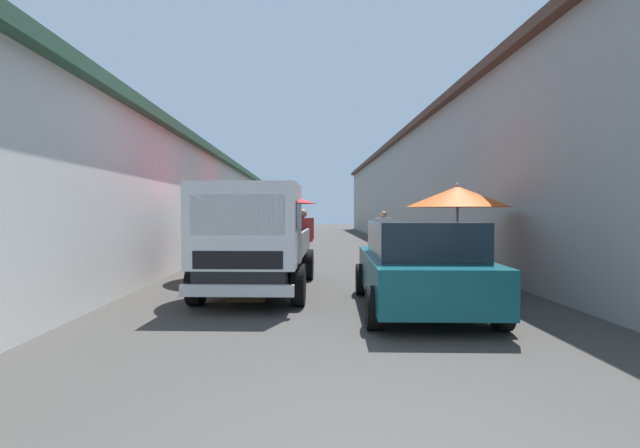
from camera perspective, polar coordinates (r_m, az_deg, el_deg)
The scene contains 12 objects.
ground at distance 16.11m, azimuth 0.04°, elevation -4.18°, with size 90.00×90.00×0.00m, color #3D3A38.
building_left_whitewash at distance 19.55m, azimuth -22.53°, elevation 2.42°, with size 49.80×7.50×3.87m.
building_right_concrete at distance 19.94m, azimuth 21.79°, elevation 4.34°, with size 49.80×7.50×5.22m.
fruit_stall_far_right at distance 11.24m, azimuth -9.50°, elevation 2.04°, with size 2.62×2.62×2.18m.
fruit_stall_far_left at distance 8.65m, azimuth -8.36°, elevation 1.80°, with size 2.37×2.37×2.16m.
fruit_stall_near_left at distance 16.72m, azimuth -7.33°, elevation 1.93°, with size 2.45×2.45×2.38m.
fruit_stall_near_right at distance 10.15m, azimuth 16.52°, elevation 1.44°, with size 2.16×2.16×2.21m.
hatchback_car at distance 7.74m, azimuth 12.13°, elevation -4.93°, with size 4.00×2.10×1.45m.
delivery_truck at distance 8.64m, azimuth -8.13°, elevation -2.22°, with size 5.01×2.19×2.08m.
vendor_by_crates at distance 16.40m, azimuth 7.83°, elevation -0.81°, with size 0.36×0.61×1.62m.
vendor_in_shade at distance 11.89m, azimuth -2.15°, elevation -1.53°, with size 0.41×0.58×1.67m.
plastic_stool at distance 12.32m, azimuth 11.82°, elevation -4.45°, with size 0.30×0.30×0.43m.
Camera 1 is at (-2.52, 0.48, 1.60)m, focal length 26.03 mm.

